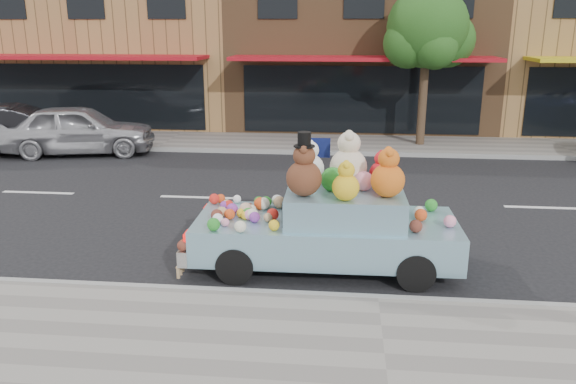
# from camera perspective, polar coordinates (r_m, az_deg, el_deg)

# --- Properties ---
(ground) EXTENTS (120.00, 120.00, 0.00)m
(ground) POSITION_cam_1_polar(r_m,az_deg,el_deg) (13.13, 7.96, -1.07)
(ground) COLOR black
(ground) RESTS_ON ground
(near_sidewalk) EXTENTS (60.00, 3.00, 0.12)m
(near_sidewalk) POSITION_cam_1_polar(r_m,az_deg,el_deg) (7.16, 9.76, -16.26)
(near_sidewalk) COLOR gray
(near_sidewalk) RESTS_ON ground
(far_sidewalk) EXTENTS (60.00, 3.00, 0.12)m
(far_sidewalk) POSITION_cam_1_polar(r_m,az_deg,el_deg) (19.42, 7.34, 4.82)
(far_sidewalk) COLOR gray
(far_sidewalk) RESTS_ON ground
(near_kerb) EXTENTS (60.00, 0.12, 0.13)m
(near_kerb) POSITION_cam_1_polar(r_m,az_deg,el_deg) (8.46, 9.11, -10.77)
(near_kerb) COLOR gray
(near_kerb) RESTS_ON ground
(far_kerb) EXTENTS (60.00, 0.12, 0.13)m
(far_kerb) POSITION_cam_1_polar(r_m,az_deg,el_deg) (17.95, 7.45, 3.88)
(far_kerb) COLOR gray
(far_kerb) RESTS_ON ground
(storefront_left) EXTENTS (10.00, 9.80, 7.30)m
(storefront_left) POSITION_cam_1_polar(r_m,az_deg,el_deg) (26.26, -15.87, 15.20)
(storefront_left) COLOR olive
(storefront_left) RESTS_ON ground
(storefront_mid) EXTENTS (10.00, 9.80, 7.30)m
(storefront_mid) POSITION_cam_1_polar(r_m,az_deg,el_deg) (24.51, 7.36, 15.62)
(storefront_mid) COLOR brown
(storefront_mid) RESTS_ON ground
(street_tree) EXTENTS (3.00, 2.70, 5.22)m
(street_tree) POSITION_cam_1_polar(r_m,az_deg,el_deg) (19.25, 14.00, 15.28)
(street_tree) COLOR #38281C
(street_tree) RESTS_ON ground
(car_silver) EXTENTS (4.95, 2.80, 1.59)m
(car_silver) POSITION_cam_1_polar(r_m,az_deg,el_deg) (19.10, -20.47, 5.97)
(car_silver) COLOR #B3B2B8
(car_silver) RESTS_ON ground
(car_dark) EXTENTS (4.97, 2.94, 1.55)m
(car_dark) POSITION_cam_1_polar(r_m,az_deg,el_deg) (19.91, -25.69, 5.72)
(car_dark) COLOR black
(car_dark) RESTS_ON ground
(art_car) EXTENTS (4.51, 1.82, 2.36)m
(art_car) POSITION_cam_1_polar(r_m,az_deg,el_deg) (9.33, 4.07, -2.87)
(art_car) COLOR black
(art_car) RESTS_ON ground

